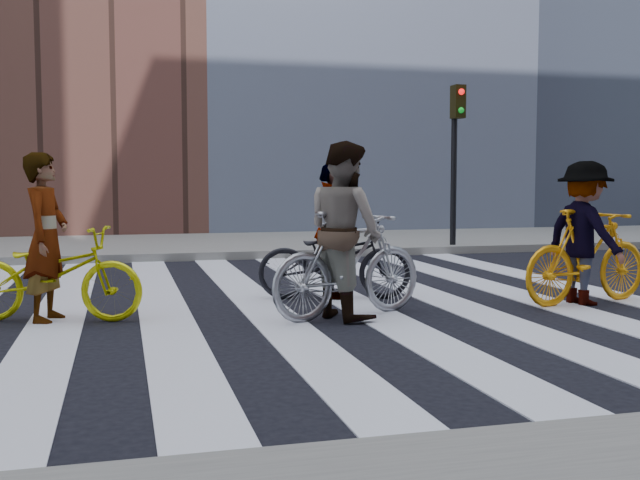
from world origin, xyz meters
name	(u,v)px	position (x,y,z in m)	size (l,w,h in m)	color
ground	(306,303)	(0.00, 0.00, 0.00)	(100.00, 100.00, 0.00)	black
sidewalk_far	(222,245)	(0.00, 7.50, 0.07)	(100.00, 5.00, 0.15)	gray
zebra_crosswalk	(306,303)	(0.00, 0.00, 0.01)	(8.25, 10.00, 0.01)	white
traffic_signal	(456,139)	(4.40, 5.32, 2.28)	(0.22, 0.42, 3.33)	black
bike_yellow_left	(52,274)	(-2.78, -0.45, 0.49)	(0.65, 1.86, 0.98)	#CFCF0B
bike_silver_mid	(349,264)	(0.22, -1.03, 0.57)	(0.53, 1.89, 1.13)	#9B9CA4
bike_yellow_right	(587,257)	(3.17, -0.91, 0.56)	(0.52, 1.86, 1.12)	orange
bike_dark_rear	(334,259)	(0.42, 0.22, 0.49)	(0.65, 1.86, 0.98)	black
rider_left	(46,238)	(-2.83, -0.45, 0.86)	(0.63, 0.41, 1.73)	slate
rider_mid	(345,230)	(0.17, -1.03, 0.93)	(0.90, 0.70, 1.85)	slate
rider_right	(584,233)	(3.12, -0.91, 0.83)	(1.08, 0.62, 1.67)	slate
rider_rear	(331,231)	(0.37, 0.22, 0.83)	(0.97, 0.40, 1.66)	slate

